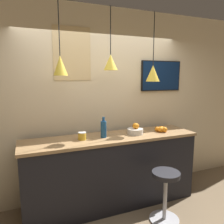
% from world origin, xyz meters
% --- Properties ---
extents(back_wall, '(8.00, 0.06, 2.90)m').
position_xyz_m(back_wall, '(0.00, 0.99, 1.45)').
color(back_wall, beige).
rests_on(back_wall, ground_plane).
extents(service_counter, '(2.51, 0.62, 1.04)m').
position_xyz_m(service_counter, '(0.00, 0.57, 0.52)').
color(service_counter, black).
rests_on(service_counter, ground_plane).
extents(bar_stool, '(0.39, 0.39, 0.67)m').
position_xyz_m(bar_stool, '(0.50, -0.04, 0.46)').
color(bar_stool, '#B7B7BC').
rests_on(bar_stool, ground_plane).
extents(fruit_bowl, '(0.23, 0.23, 0.16)m').
position_xyz_m(fruit_bowl, '(0.37, 0.56, 1.10)').
color(fruit_bowl, beige).
rests_on(fruit_bowl, service_counter).
extents(orange_pile, '(0.16, 0.17, 0.08)m').
position_xyz_m(orange_pile, '(0.80, 0.53, 1.08)').
color(orange_pile, orange).
rests_on(orange_pile, service_counter).
extents(juice_bottle, '(0.08, 0.08, 0.29)m').
position_xyz_m(juice_bottle, '(-0.13, 0.56, 1.16)').
color(juice_bottle, navy).
rests_on(juice_bottle, service_counter).
extents(spread_jar, '(0.11, 0.11, 0.11)m').
position_xyz_m(spread_jar, '(-0.44, 0.56, 1.09)').
color(spread_jar, gold).
rests_on(spread_jar, service_counter).
extents(pendant_lamp_left, '(0.18, 0.18, 0.91)m').
position_xyz_m(pendant_lamp_left, '(-0.68, 0.62, 2.01)').
color(pendant_lamp_left, black).
extents(pendant_lamp_middle, '(0.19, 0.19, 0.84)m').
position_xyz_m(pendant_lamp_middle, '(0.00, 0.62, 2.07)').
color(pendant_lamp_middle, black).
extents(pendant_lamp_right, '(0.20, 0.20, 1.00)m').
position_xyz_m(pendant_lamp_right, '(0.68, 0.62, 1.93)').
color(pendant_lamp_right, black).
extents(mounted_tv, '(0.75, 0.04, 0.50)m').
position_xyz_m(mounted_tv, '(1.04, 0.94, 1.88)').
color(mounted_tv, black).
extents(wall_poster, '(0.54, 0.01, 0.75)m').
position_xyz_m(wall_poster, '(-0.46, 0.95, 2.20)').
color(wall_poster, '#DBBC84').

